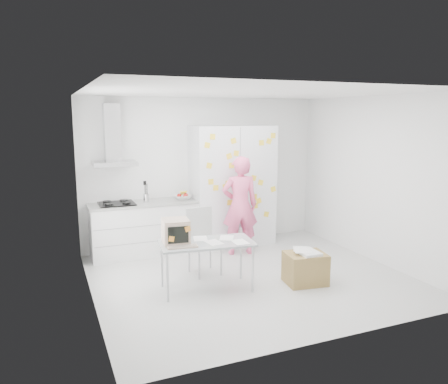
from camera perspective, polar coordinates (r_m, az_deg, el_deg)
name	(u,v)px	position (r m, az deg, el deg)	size (l,w,h in m)	color
floor	(250,278)	(6.65, 3.36, -11.13)	(4.50, 4.00, 0.02)	silver
walls	(231,181)	(6.94, 0.88, 1.42)	(4.52, 4.01, 2.70)	white
ceiling	(252,92)	(6.21, 3.62, 12.89)	(4.50, 4.00, 0.02)	white
counter_run	(144,228)	(7.68, -10.35, -4.60)	(1.84, 0.63, 1.28)	white
range_hood	(113,141)	(7.50, -14.33, 6.43)	(0.70, 0.48, 1.01)	silver
tall_cabinet	(233,186)	(8.02, 1.12, 0.77)	(1.50, 0.68, 2.20)	silver
person	(240,206)	(7.50, 2.09, -1.79)	(0.62, 0.41, 1.71)	#F35E8F
desk	(187,237)	(5.94, -4.82, -5.85)	(1.33, 0.78, 1.01)	#A0A8AA
chair	(203,237)	(6.68, -2.81, -5.84)	(0.49, 0.49, 1.00)	#B1B2AF
cardboard_box	(305,268)	(6.44, 10.58, -9.70)	(0.62, 0.52, 0.49)	olive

